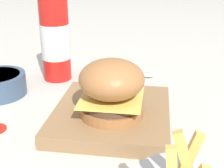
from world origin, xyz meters
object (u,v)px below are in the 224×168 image
Objects in this scene: serving_board at (112,114)px; burger at (112,88)px; ketchup_bottle at (55,38)px; spoon at (134,73)px.

burger reaches higher than serving_board.
serving_board is 1.03× the size of ketchup_bottle.
serving_board is 0.26m from spoon.
ketchup_bottle is (0.23, 0.18, 0.03)m from burger.
burger is 0.29m from spoon.
ketchup_bottle reaches higher than spoon.
spoon is (0.28, -0.02, -0.07)m from burger.
ketchup_bottle is (0.20, 0.17, 0.09)m from serving_board.
serving_board is 0.28m from ketchup_bottle.
ketchup_bottle reaches higher than serving_board.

